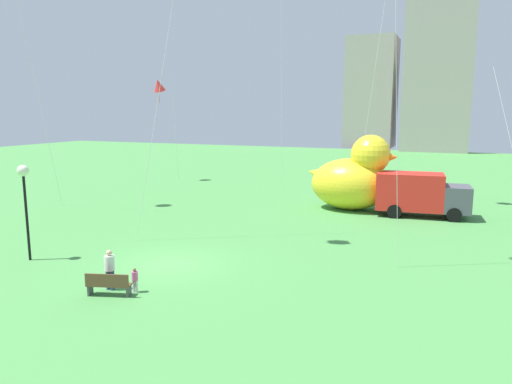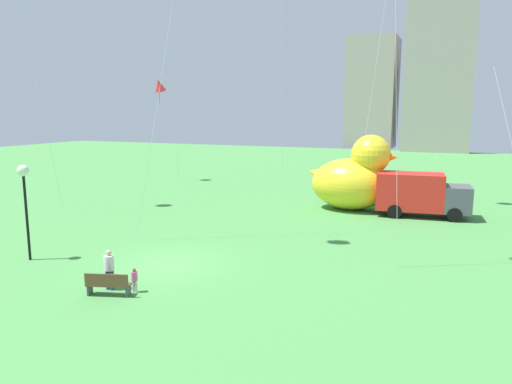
% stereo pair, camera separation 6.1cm
% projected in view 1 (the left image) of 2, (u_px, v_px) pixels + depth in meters
% --- Properties ---
extents(ground_plane, '(140.00, 140.00, 0.00)m').
position_uv_depth(ground_plane, '(170.00, 265.00, 21.55)').
color(ground_plane, '#499046').
extents(park_bench, '(1.72, 0.92, 0.90)m').
position_uv_depth(park_bench, '(108.00, 284.00, 17.81)').
color(park_bench, brown).
rests_on(park_bench, ground).
extents(person_adult, '(0.39, 0.39, 1.59)m').
position_uv_depth(person_adult, '(110.00, 268.00, 18.40)').
color(person_adult, '#38476B').
rests_on(person_adult, ground).
extents(person_child, '(0.24, 0.24, 0.96)m').
position_uv_depth(person_child, '(135.00, 279.00, 18.18)').
color(person_child, silver).
rests_on(person_child, ground).
extents(giant_inflatable_duck, '(6.35, 4.08, 5.27)m').
position_uv_depth(giant_inflatable_duck, '(354.00, 178.00, 33.34)').
color(giant_inflatable_duck, yellow).
rests_on(giant_inflatable_duck, ground).
extents(lamppost, '(0.52, 0.52, 4.45)m').
position_uv_depth(lamppost, '(24.00, 185.00, 21.64)').
color(lamppost, black).
rests_on(lamppost, ground).
extents(box_truck, '(6.03, 2.86, 2.85)m').
position_uv_depth(box_truck, '(420.00, 195.00, 31.21)').
color(box_truck, red).
rests_on(box_truck, ground).
extents(city_skyline, '(39.33, 16.96, 41.89)m').
position_uv_depth(city_skyline, '(463.00, 47.00, 80.35)').
color(city_skyline, '#9E938C').
rests_on(city_skyline, ground).
extents(kite_red, '(2.55, 2.69, 10.00)m').
position_uv_depth(kite_red, '(159.00, 85.00, 45.75)').
color(kite_red, silver).
rests_on(kite_red, ground).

